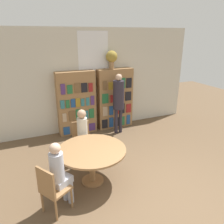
{
  "coord_description": "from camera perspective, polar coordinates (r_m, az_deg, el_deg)",
  "views": [
    {
      "loc": [
        -2.03,
        -2.57,
        2.82
      ],
      "look_at": [
        -0.1,
        1.96,
        1.05
      ],
      "focal_mm": 35.0,
      "sensor_mm": 36.0,
      "label": 1
    }
  ],
  "objects": [
    {
      "name": "flower_vase",
      "position": [
        6.52,
        -0.09,
        14.07
      ],
      "size": [
        0.34,
        0.34,
        0.52
      ],
      "color": "#997047",
      "rests_on": "bookshelf_right"
    },
    {
      "name": "reading_table",
      "position": [
        4.32,
        -5.29,
        -10.83
      ],
      "size": [
        1.33,
        1.33,
        0.73
      ],
      "color": "olive",
      "rests_on": "ground_plane"
    },
    {
      "name": "chair_near_camera",
      "position": [
        3.83,
        -15.44,
        -18.58
      ],
      "size": [
        0.55,
        0.55,
        0.88
      ],
      "rotation": [
        0.0,
        0.0,
        -1.01
      ],
      "color": "olive",
      "rests_on": "ground_plane"
    },
    {
      "name": "bookshelf_left",
      "position": [
        6.42,
        -9.25,
        2.28
      ],
      "size": [
        1.1,
        0.34,
        1.84
      ],
      "color": "olive",
      "rests_on": "ground_plane"
    },
    {
      "name": "seated_reader_left",
      "position": [
        4.99,
        -7.6,
        -5.49
      ],
      "size": [
        0.25,
        0.36,
        1.25
      ],
      "rotation": [
        0.0,
        0.0,
        -3.21
      ],
      "color": "beige",
      "rests_on": "ground_plane"
    },
    {
      "name": "bookshelf_right",
      "position": [
        6.8,
        0.75,
        3.51
      ],
      "size": [
        1.1,
        0.34,
        1.84
      ],
      "color": "olive",
      "rests_on": "ground_plane"
    },
    {
      "name": "librarian_standing",
      "position": [
        6.27,
        1.72,
        3.78
      ],
      "size": [
        0.32,
        0.59,
        1.77
      ],
      "color": "#28232D",
      "rests_on": "ground_plane"
    },
    {
      "name": "chair_left_side",
      "position": [
        5.25,
        -7.91,
        -6.8
      ],
      "size": [
        0.43,
        0.43,
        0.88
      ],
      "rotation": [
        0.0,
        0.0,
        -3.21
      ],
      "color": "olive",
      "rests_on": "ground_plane"
    },
    {
      "name": "seated_reader_right",
      "position": [
        3.8,
        -13.52,
        -14.98
      ],
      "size": [
        0.39,
        0.36,
        1.23
      ],
      "rotation": [
        0.0,
        0.0,
        -1.01
      ],
      "color": "#B2B7C6",
      "rests_on": "ground_plane"
    },
    {
      "name": "wall_back",
      "position": [
        6.62,
        -4.8,
        8.24
      ],
      "size": [
        6.4,
        0.07,
        3.0
      ],
      "color": "beige",
      "rests_on": "ground_plane"
    },
    {
      "name": "ground_plane",
      "position": [
        4.32,
        12.31,
        -21.51
      ],
      "size": [
        16.0,
        16.0,
        0.0
      ],
      "primitive_type": "plane",
      "color": "brown"
    }
  ]
}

